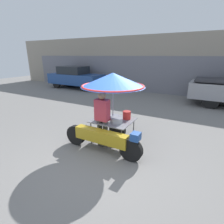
% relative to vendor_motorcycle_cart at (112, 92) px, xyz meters
% --- Properties ---
extents(ground_plane, '(36.00, 36.00, 0.00)m').
position_rel_vendor_motorcycle_cart_xyz_m(ground_plane, '(0.23, -0.64, -1.52)').
color(ground_plane, slate).
extents(shopfront_building, '(28.00, 2.06, 3.73)m').
position_rel_vendor_motorcycle_cart_xyz_m(shopfront_building, '(0.23, 8.66, 0.33)').
color(shopfront_building, gray).
rests_on(shopfront_building, ground).
extents(vendor_motorcycle_cart, '(2.27, 1.73, 2.01)m').
position_rel_vendor_motorcycle_cart_xyz_m(vendor_motorcycle_cart, '(0.00, 0.00, 0.00)').
color(vendor_motorcycle_cart, black).
rests_on(vendor_motorcycle_cart, ground).
extents(vendor_person, '(0.38, 0.22, 1.56)m').
position_rel_vendor_motorcycle_cart_xyz_m(vendor_person, '(-0.14, -0.26, -0.65)').
color(vendor_person, '#4C473D').
rests_on(vendor_person, ground).
extents(parked_car, '(4.32, 1.67, 1.66)m').
position_rel_vendor_motorcycle_cart_xyz_m(parked_car, '(-6.83, 6.47, -0.68)').
color(parked_car, black).
rests_on(parked_car, ground).
extents(potted_plant, '(0.81, 0.81, 1.01)m').
position_rel_vendor_motorcycle_cart_xyz_m(potted_plant, '(-8.63, 6.98, -0.94)').
color(potted_plant, brown).
rests_on(potted_plant, ground).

